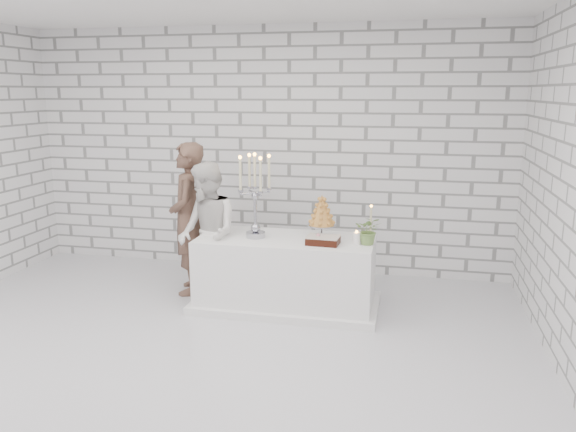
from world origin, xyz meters
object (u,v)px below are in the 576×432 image
object	(u,v)px
bride	(208,234)
croquembouche	(322,217)
groom	(188,219)
candelabra	(255,196)
cake_table	(286,273)

from	to	relation	value
bride	croquembouche	size ratio (longest dim) A/B	3.36
bride	croquembouche	distance (m)	1.22
groom	croquembouche	distance (m)	1.53
candelabra	cake_table	bearing A→B (deg)	7.42
groom	croquembouche	size ratio (longest dim) A/B	3.74
cake_table	groom	world-z (taller)	groom
groom	bride	bearing A→B (deg)	34.36
cake_table	groom	distance (m)	1.27
bride	candelabra	xyz separation A→B (m)	(0.53, -0.01, 0.43)
croquembouche	cake_table	bearing A→B (deg)	-167.91
candelabra	croquembouche	bearing A→B (deg)	9.94
candelabra	croquembouche	size ratio (longest dim) A/B	1.94
bride	groom	bearing A→B (deg)	-167.29
cake_table	groom	size ratio (longest dim) A/B	1.07
groom	candelabra	world-z (taller)	groom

